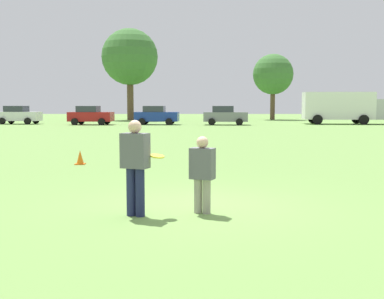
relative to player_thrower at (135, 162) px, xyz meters
The scene contains 12 objects.
ground_plane 1.69m from the player_thrower, 38.00° to the left, with size 172.15×172.15×0.00m, color #6B9347.
player_thrower is the anchor object (origin of this frame).
player_defender 1.25m from the player_thrower, 10.87° to the left, with size 0.50×0.40×1.44m.
frisbee 0.41m from the player_thrower, 13.09° to the left, with size 0.27×0.27×0.09m.
traffic_cone 7.96m from the player_thrower, 110.79° to the left, with size 0.32×0.32×0.48m.
parked_car_near_left 42.88m from the player_thrower, 113.05° to the left, with size 4.32×2.45×1.82m.
parked_car_mid_left 38.96m from the player_thrower, 103.66° to the left, with size 4.32×2.45×1.82m.
parked_car_center 38.25m from the player_thrower, 94.24° to the left, with size 4.32×2.45×1.82m.
parked_car_mid_right 37.87m from the player_thrower, 84.18° to the left, with size 4.32×2.45×1.82m.
box_truck 42.80m from the player_thrower, 68.21° to the left, with size 8.65×3.40×3.18m.
tree_west_maple 52.36m from the player_thrower, 97.95° to the left, with size 6.94×6.94×11.27m.
tree_center_elm 54.39m from the player_thrower, 78.50° to the left, with size 5.12×5.12×8.32m.
Camera 1 is at (0.02, -9.41, 2.04)m, focal length 44.91 mm.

